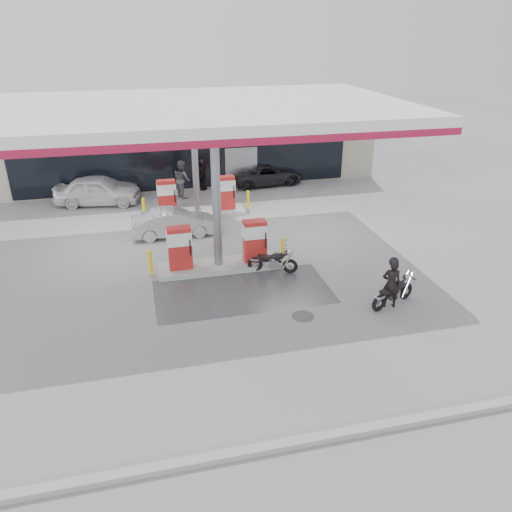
{
  "coord_description": "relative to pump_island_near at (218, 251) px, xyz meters",
  "views": [
    {
      "loc": [
        -2.59,
        -14.68,
        8.38
      ],
      "look_at": [
        1.02,
        0.22,
        1.2
      ],
      "focal_mm": 35.0,
      "sensor_mm": 36.0,
      "label": 1
    }
  ],
  "objects": [
    {
      "name": "parked_motorcycle",
      "position": [
        1.91,
        -0.81,
        -0.28
      ],
      "size": [
        1.8,
        0.96,
        0.96
      ],
      "rotation": [
        0.0,
        0.0,
        -0.36
      ],
      "color": "black",
      "rests_on": "ground"
    },
    {
      "name": "ground",
      "position": [
        0.0,
        -2.0,
        -0.71
      ],
      "size": [
        90.0,
        90.0,
        0.0
      ],
      "primitive_type": "plane",
      "color": "gray",
      "rests_on": "ground"
    },
    {
      "name": "parked_car_right",
      "position": [
        4.5,
        10.0,
        -0.13
      ],
      "size": [
        4.31,
        2.32,
        1.15
      ],
      "primitive_type": "imported",
      "rotation": [
        0.0,
        0.0,
        1.67
      ],
      "color": "black",
      "rests_on": "ground"
    },
    {
      "name": "canopy",
      "position": [
        0.0,
        3.0,
        4.56
      ],
      "size": [
        16.0,
        10.02,
        5.51
      ],
      "color": "silver",
      "rests_on": "ground"
    },
    {
      "name": "kerb",
      "position": [
        0.0,
        -9.0,
        -0.64
      ],
      "size": [
        28.0,
        0.25,
        0.15
      ],
      "primitive_type": "cube",
      "color": "gray",
      "rests_on": "ground"
    },
    {
      "name": "drain_cover",
      "position": [
        2.0,
        -4.0,
        -0.71
      ],
      "size": [
        0.7,
        0.7,
        0.01
      ],
      "primitive_type": "cylinder",
      "color": "#38383A",
      "rests_on": "ground"
    },
    {
      "name": "main_motorcycle",
      "position": [
        5.09,
        -3.98,
        -0.27
      ],
      "size": [
        1.82,
        0.96,
        0.98
      ],
      "rotation": [
        0.0,
        0.0,
        0.4
      ],
      "color": "black",
      "rests_on": "ground"
    },
    {
      "name": "hatchback_silver",
      "position": [
        -1.32,
        3.6,
        -0.12
      ],
      "size": [
        3.58,
        1.27,
        1.18
      ],
      "primitive_type": "imported",
      "rotation": [
        0.0,
        0.0,
        1.58
      ],
      "color": "#999CA0",
      "rests_on": "ground"
    },
    {
      "name": "attendant",
      "position": [
        -0.41,
        8.8,
        0.27
      ],
      "size": [
        1.04,
        1.16,
        1.96
      ],
      "primitive_type": "imported",
      "rotation": [
        0.0,
        0.0,
        1.95
      ],
      "color": "#525257",
      "rests_on": "ground"
    },
    {
      "name": "parked_car_left",
      "position": [
        -4.5,
        10.0,
        -0.13
      ],
      "size": [
        4.31,
        3.15,
        1.16
      ],
      "primitive_type": "imported",
      "rotation": [
        0.0,
        0.0,
        1.14
      ],
      "color": "#ABACB3",
      "rests_on": "ground"
    },
    {
      "name": "biker_walking",
      "position": [
        0.79,
        9.8,
        0.12
      ],
      "size": [
        1.0,
        0.94,
        1.66
      ],
      "primitive_type": "imported",
      "rotation": [
        0.0,
        0.0,
        0.71
      ],
      "color": "black",
      "rests_on": "ground"
    },
    {
      "name": "wet_patch",
      "position": [
        0.5,
        -2.0,
        -0.71
      ],
      "size": [
        6.0,
        3.0,
        0.0
      ],
      "primitive_type": "cube",
      "color": "#4C4C4F",
      "rests_on": "ground"
    },
    {
      "name": "pump_island_far",
      "position": [
        0.0,
        6.0,
        0.0
      ],
      "size": [
        5.14,
        1.3,
        1.78
      ],
      "color": "#9E9E99",
      "rests_on": "ground"
    },
    {
      "name": "biker_main",
      "position": [
        4.91,
        -4.06,
        0.12
      ],
      "size": [
        0.68,
        0.52,
        1.65
      ],
      "primitive_type": "imported",
      "rotation": [
        0.0,
        0.0,
        2.91
      ],
      "color": "black",
      "rests_on": "ground"
    },
    {
      "name": "sedan_white",
      "position": [
        -4.69,
        8.65,
        0.01
      ],
      "size": [
        4.41,
        2.33,
        1.43
      ],
      "primitive_type": "imported",
      "rotation": [
        0.0,
        0.0,
        1.41
      ],
      "color": "silver",
      "rests_on": "ground"
    },
    {
      "name": "store_building",
      "position": [
        0.01,
        13.94,
        1.3
      ],
      "size": [
        22.0,
        8.22,
        4.0
      ],
      "color": "#ABA48F",
      "rests_on": "ground"
    },
    {
      "name": "pump_island_near",
      "position": [
        0.0,
        0.0,
        0.0
      ],
      "size": [
        5.14,
        1.3,
        1.78
      ],
      "color": "#9E9E99",
      "rests_on": "ground"
    }
  ]
}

